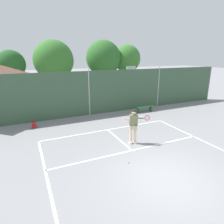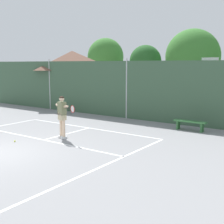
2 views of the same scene
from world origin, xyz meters
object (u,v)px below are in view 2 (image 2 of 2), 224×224
(basketball_hoop, at_px, (209,81))
(courtside_bench, at_px, (190,123))
(tennis_player, at_px, (62,113))
(tennis_ball, at_px, (15,141))
(backpack_red, at_px, (62,111))

(basketball_hoop, bearing_deg, courtside_bench, -90.73)
(courtside_bench, bearing_deg, tennis_player, -129.80)
(courtside_bench, bearing_deg, tennis_ball, -129.00)
(basketball_hoop, bearing_deg, tennis_player, -118.74)
(tennis_ball, height_order, courtside_bench, courtside_bench)
(basketball_hoop, distance_m, tennis_ball, 10.47)
(tennis_player, xyz_separation_m, backpack_red, (-4.63, 4.64, -0.92))
(tennis_ball, relative_size, courtside_bench, 0.04)
(tennis_player, bearing_deg, basketball_hoop, 61.26)
(tennis_player, relative_size, tennis_ball, 28.10)
(basketball_hoop, xyz_separation_m, tennis_ball, (-5.15, -8.83, -2.28))
(tennis_ball, xyz_separation_m, courtside_bench, (5.12, 6.32, 0.33))
(tennis_ball, bearing_deg, tennis_player, 53.42)
(basketball_hoop, relative_size, courtside_bench, 2.22)
(backpack_red, relative_size, courtside_bench, 0.29)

